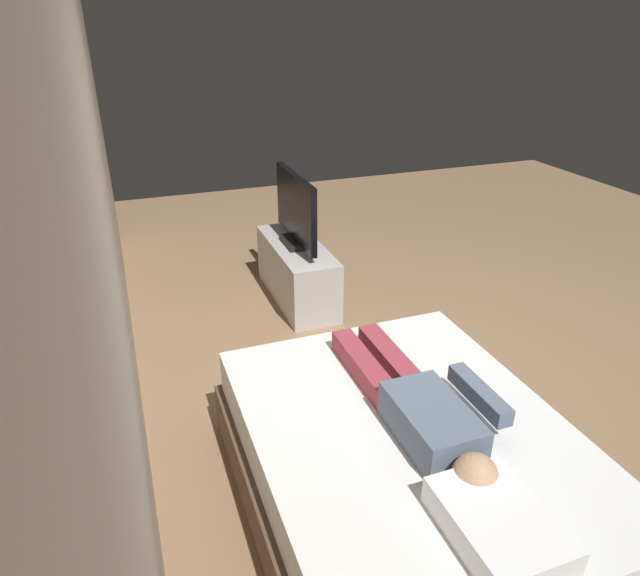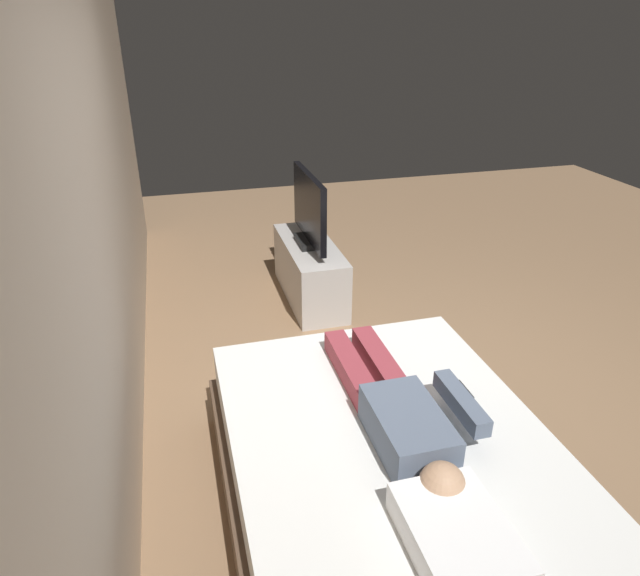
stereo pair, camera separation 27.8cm
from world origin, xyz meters
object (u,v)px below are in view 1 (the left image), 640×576
bed (407,473)px  remote (474,383)px  tv_stand (297,272)px  tv (296,212)px  pillow (498,525)px  person (419,406)px

bed → remote: bearing=-68.5°
tv_stand → tv: size_ratio=1.25×
tv → bed: bearing=174.5°
remote → tv_stand: (2.21, 0.23, -0.30)m
bed → pillow: (-0.63, 0.00, 0.34)m
remote → tv_stand: remote is taller
bed → remote: (0.18, -0.46, 0.29)m
bed → tv: bearing=-5.5°
bed → tv_stand: 2.40m
tv_stand → tv: tv is taller
pillow → tv_stand: 3.05m
tv_stand → remote: bearing=-174.2°
person → tv: bearing=-4.3°
bed → remote: size_ratio=12.70×
tv_stand → tv: bearing=0.0°
pillow → person: size_ratio=0.38×
bed → remote: remote is taller
pillow → remote: size_ratio=3.20×
pillow → tv: (3.02, -0.23, 0.18)m
remote → tv: tv is taller
bed → tv_stand: size_ratio=1.73×
bed → person: 0.36m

